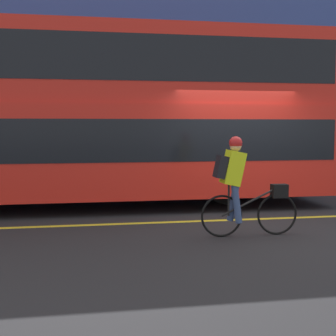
% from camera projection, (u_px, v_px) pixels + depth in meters
% --- Properties ---
extents(ground_plane, '(80.00, 80.00, 0.00)m').
position_uv_depth(ground_plane, '(249.00, 221.00, 8.83)').
color(ground_plane, '#232326').
extents(road_center_line, '(50.00, 0.14, 0.01)m').
position_uv_depth(road_center_line, '(247.00, 219.00, 8.94)').
color(road_center_line, yellow).
rests_on(road_center_line, ground_plane).
extents(sidewalk_curb, '(60.00, 2.39, 0.14)m').
position_uv_depth(sidewalk_curb, '(186.00, 182.00, 14.45)').
color(sidewalk_curb, gray).
rests_on(sidewalk_curb, ground_plane).
extents(building_facade, '(60.00, 0.30, 6.74)m').
position_uv_depth(building_facade, '(178.00, 78.00, 15.47)').
color(building_facade, '#33478C').
rests_on(building_facade, ground_plane).
extents(bus, '(11.82, 2.55, 3.84)m').
position_uv_depth(bus, '(61.00, 110.00, 10.04)').
color(bus, black).
rests_on(bus, ground_plane).
extents(cyclist_on_bike, '(1.63, 0.32, 1.62)m').
position_uv_depth(cyclist_on_bike, '(240.00, 183.00, 7.51)').
color(cyclist_on_bike, black).
rests_on(cyclist_on_bike, ground_plane).
extents(trash_bin, '(0.53, 0.53, 0.92)m').
position_uv_depth(trash_bin, '(290.00, 163.00, 14.85)').
color(trash_bin, '#262628').
rests_on(trash_bin, sidewalk_curb).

